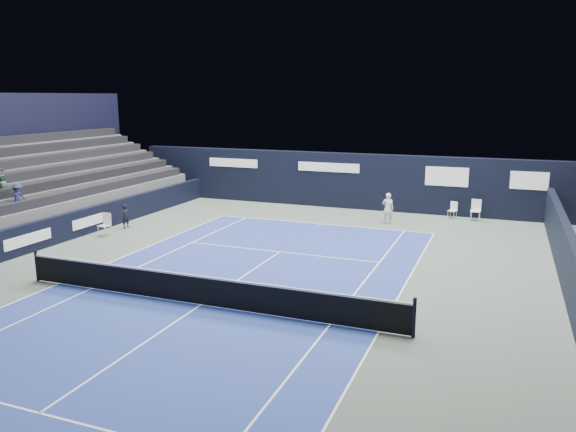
% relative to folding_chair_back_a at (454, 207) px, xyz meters
% --- Properties ---
extents(ground, '(48.00, 48.00, 0.00)m').
position_rel_folding_chair_back_a_xyz_m(ground, '(-5.98, -13.70, -0.59)').
color(ground, '#4B5A51').
rests_on(ground, ground).
extents(court_surface, '(10.97, 23.77, 0.01)m').
position_rel_folding_chair_back_a_xyz_m(court_surface, '(-5.98, -15.70, -0.58)').
color(court_surface, navy).
rests_on(court_surface, ground).
extents(enclosure_wall_right, '(0.30, 22.00, 1.80)m').
position_rel_folding_chair_back_a_xyz_m(enclosure_wall_right, '(4.52, -9.70, 0.31)').
color(enclosure_wall_right, black).
rests_on(enclosure_wall_right, ground).
extents(folding_chair_back_a, '(0.49, 0.51, 0.88)m').
position_rel_folding_chair_back_a_xyz_m(folding_chair_back_a, '(0.00, 0.00, 0.00)').
color(folding_chair_back_a, silver).
rests_on(folding_chair_back_a, ground).
extents(folding_chair_back_b, '(0.50, 0.48, 1.09)m').
position_rel_folding_chair_back_a_xyz_m(folding_chair_back_b, '(1.11, -0.16, 0.04)').
color(folding_chair_back_b, silver).
rests_on(folding_chair_back_b, ground).
extents(line_judge_chair, '(0.49, 0.48, 1.04)m').
position_rel_folding_chair_back_a_xyz_m(line_judge_chair, '(-14.39, -9.63, 0.01)').
color(line_judge_chair, white).
rests_on(line_judge_chair, ground).
extents(line_judge, '(0.41, 0.49, 1.16)m').
position_rel_folding_chair_back_a_xyz_m(line_judge, '(-14.50, -8.02, -0.01)').
color(line_judge, black).
rests_on(line_judge, ground).
extents(court_markings, '(11.03, 23.83, 0.00)m').
position_rel_folding_chair_back_a_xyz_m(court_markings, '(-5.98, -15.70, -0.58)').
color(court_markings, white).
rests_on(court_markings, court_surface).
extents(tennis_net, '(12.90, 0.10, 1.10)m').
position_rel_folding_chair_back_a_xyz_m(tennis_net, '(-5.98, -15.70, -0.08)').
color(tennis_net, black).
rests_on(tennis_net, ground).
extents(back_sponsor_wall, '(26.00, 0.63, 3.10)m').
position_rel_folding_chair_back_a_xyz_m(back_sponsor_wall, '(-5.97, 0.80, 0.97)').
color(back_sponsor_wall, black).
rests_on(back_sponsor_wall, ground).
extents(side_barrier_left, '(0.33, 22.00, 1.20)m').
position_rel_folding_chair_back_a_xyz_m(side_barrier_left, '(-15.48, -9.73, 0.01)').
color(side_barrier_left, black).
rests_on(side_barrier_left, ground).
extents(spectator_stand, '(6.00, 18.00, 6.40)m').
position_rel_folding_chair_back_a_xyz_m(spectator_stand, '(-19.26, -8.71, 1.37)').
color(spectator_stand, '#525355').
rests_on(spectator_stand, ground).
extents(tennis_player, '(0.60, 0.83, 1.55)m').
position_rel_folding_chair_back_a_xyz_m(tennis_player, '(-2.94, -2.47, 0.19)').
color(tennis_player, white).
rests_on(tennis_player, ground).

